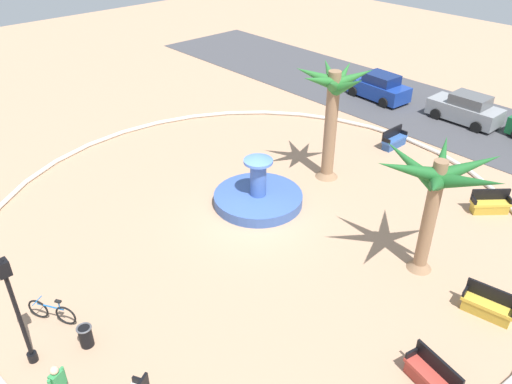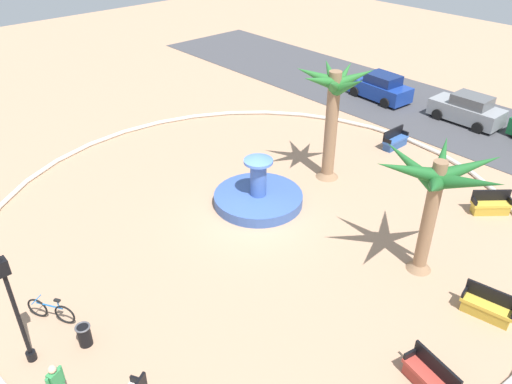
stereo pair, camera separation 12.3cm
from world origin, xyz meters
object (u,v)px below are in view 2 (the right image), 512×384
fountain (258,197)px  parked_car_second (467,110)px  bench_west (429,379)px  palm_tree_by_curb (333,102)px  lamppost (13,302)px  bench_southeast (487,308)px  palm_tree_near_fountain (435,188)px  parked_car_leftmost (380,87)px  bench_southwest (395,141)px  bicycle_red_frame (51,311)px  trash_bin (84,335)px  bench_north (491,206)px

fountain → parked_car_second: bearing=84.0°
fountain → bench_west: bearing=-15.5°
palm_tree_by_curb → parked_car_second: palm_tree_by_curb is taller
palm_tree_by_curb → lamppost: (1.41, -14.44, -1.48)m
fountain → lamppost: 10.85m
bench_southeast → bench_west: bearing=-85.8°
palm_tree_near_fountain → palm_tree_by_curb: bearing=158.9°
palm_tree_near_fountain → parked_car_leftmost: size_ratio=1.12×
bench_southwest → parked_car_leftmost: size_ratio=0.39×
bicycle_red_frame → parked_car_leftmost: size_ratio=0.37×
palm_tree_near_fountain → bench_southeast: palm_tree_near_fountain is taller
bench_southwest → parked_car_second: parked_car_second is taller
palm_tree_near_fountain → bench_southwest: palm_tree_near_fountain is taller
palm_tree_near_fountain → lamppost: size_ratio=1.21×
lamppost → parked_car_leftmost: bearing=103.4°
bench_west → bench_southeast: 3.76m
bench_southeast → lamppost: bearing=-124.6°
bench_west → trash_bin: size_ratio=2.29×
palm_tree_by_curb → bench_southeast: size_ratio=3.21×
bench_north → bicycle_red_frame: (-6.25, -16.12, 0.04)m
palm_tree_near_fountain → bench_southwest: (-6.31, 7.49, -3.03)m
palm_tree_by_curb → bench_southwest: size_ratio=3.33×
bench_west → bench_southwest: same height
bench_southeast → bench_southwest: (-9.04, 7.93, 0.00)m
lamppost → parked_car_second: 25.13m
palm_tree_near_fountain → parked_car_leftmost: palm_tree_near_fountain is taller
bench_southwest → parked_car_leftmost: bearing=133.3°
fountain → palm_tree_near_fountain: bearing=11.2°
bench_southeast → parked_car_leftmost: size_ratio=0.41×
fountain → lamppost: bearing=-80.0°
bench_southwest → lamppost: 19.52m
bicycle_red_frame → parked_car_leftmost: 23.74m
bicycle_red_frame → bench_north: bearing=68.8°
bicycle_red_frame → lamppost: bearing=-44.8°
fountain → bicycle_red_frame: bearing=-85.5°
palm_tree_near_fountain → bench_southeast: 4.11m
bench_north → parked_car_leftmost: 13.09m
bench_north → trash_bin: bearing=-106.3°
bicycle_red_frame → parked_car_second: 24.00m
parked_car_second → parked_car_leftmost: bearing=-172.6°
palm_tree_near_fountain → bicycle_red_frame: bearing=-120.3°
palm_tree_near_fountain → bicycle_red_frame: palm_tree_near_fountain is taller
palm_tree_by_curb → bench_north: 7.88m
fountain → trash_bin: size_ratio=5.21×
fountain → bench_southwest: size_ratio=2.37×
palm_tree_near_fountain → bicycle_red_frame: size_ratio=3.08×
bench_southwest → bicycle_red_frame: 18.29m
bench_southwest → parked_car_second: 5.77m
bench_west → bench_north: (-3.06, 9.50, 0.00)m
parked_car_leftmost → bench_southeast: bearing=-43.2°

